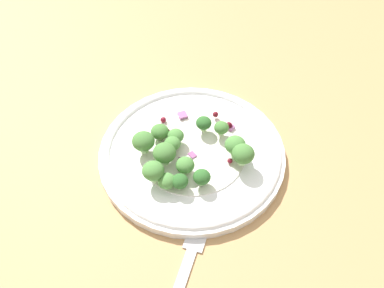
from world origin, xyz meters
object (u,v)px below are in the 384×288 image
(broccoli_floret_1, at_px, (143,142))
(fork, at_px, (179,286))
(plate, at_px, (192,153))
(broccoli_floret_0, at_px, (167,181))
(broccoli_floret_2, at_px, (180,181))

(broccoli_floret_1, height_order, fork, broccoli_floret_1)
(plate, relative_size, broccoli_floret_0, 11.07)
(broccoli_floret_0, bearing_deg, fork, 52.00)
(plate, xyz_separation_m, broccoli_floret_2, (0.05, 0.03, 0.02))
(broccoli_floret_0, bearing_deg, plate, -163.62)
(broccoli_floret_2, xyz_separation_m, fork, (0.09, 0.09, -0.03))
(plate, xyz_separation_m, fork, (0.14, 0.12, -0.01))
(plate, bearing_deg, broccoli_floret_0, 16.38)
(plate, distance_m, broccoli_floret_2, 0.07)
(plate, height_order, fork, plate)
(broccoli_floret_0, relative_size, fork, 0.13)
(broccoli_floret_1, relative_size, broccoli_floret_2, 1.41)
(broccoli_floret_0, relative_size, broccoli_floret_1, 0.75)
(plate, relative_size, fork, 1.44)
(plate, bearing_deg, broccoli_floret_1, -43.55)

